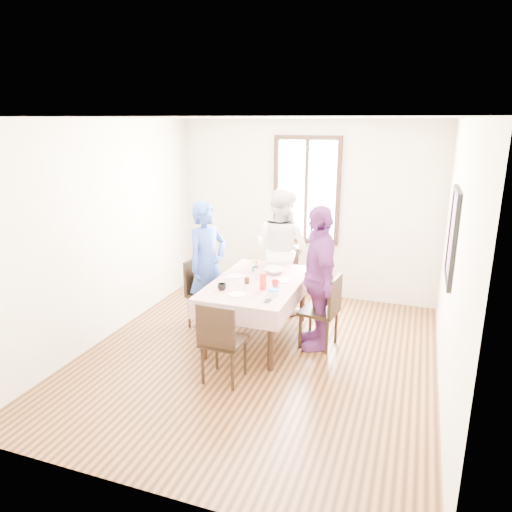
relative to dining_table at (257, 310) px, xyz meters
name	(u,v)px	position (x,y,z in m)	size (l,w,h in m)	color
ground	(258,356)	(0.17, -0.47, -0.38)	(4.50, 4.50, 0.00)	black
back_wall	(306,210)	(0.17, 1.78, 0.98)	(4.00, 4.00, 0.00)	beige
right_wall	(454,264)	(2.17, -0.47, 0.98)	(4.50, 4.50, 0.00)	beige
window_frame	(307,191)	(0.17, 1.76, 1.27)	(1.02, 0.06, 1.62)	black
window_pane	(307,190)	(0.17, 1.77, 1.27)	(0.90, 0.02, 1.50)	white
art_poster	(453,236)	(2.15, -0.17, 1.18)	(0.04, 0.76, 0.96)	red
dining_table	(257,310)	(0.00, 0.00, 0.00)	(0.93, 1.55, 0.75)	black
tablecloth	(257,282)	(0.00, 0.00, 0.38)	(1.05, 1.67, 0.01)	#540B12
chair_left	(206,293)	(-0.77, 0.14, 0.08)	(0.42, 0.42, 0.91)	black
chair_right	(319,311)	(0.77, 0.05, 0.08)	(0.42, 0.42, 0.91)	black
chair_far	(281,278)	(0.00, 1.06, 0.08)	(0.42, 0.42, 0.91)	black
chair_near	(224,340)	(0.00, -1.06, 0.08)	(0.42, 0.42, 0.91)	black
person_left	(207,266)	(-0.75, 0.14, 0.47)	(0.61, 0.40, 1.69)	#2B489C
person_far	(281,250)	(0.00, 1.04, 0.51)	(0.86, 0.67, 1.77)	white
person_right	(319,278)	(0.75, 0.05, 0.50)	(1.02, 0.43, 1.75)	#6B2B6D
mug_black	(222,287)	(-0.29, -0.44, 0.43)	(0.10, 0.10, 0.08)	black
mug_flag	(275,284)	(0.27, -0.13, 0.43)	(0.09, 0.09, 0.09)	red
mug_green	(255,269)	(-0.14, 0.33, 0.42)	(0.09, 0.09, 0.07)	#0C7226
serving_bowl	(274,271)	(0.10, 0.37, 0.42)	(0.24, 0.24, 0.06)	white
juice_carton	(263,281)	(0.16, -0.25, 0.49)	(0.06, 0.06, 0.20)	red
butter_tub	(273,293)	(0.33, -0.40, 0.42)	(0.12, 0.12, 0.06)	white
jam_jar	(247,280)	(-0.09, -0.13, 0.43)	(0.06, 0.06, 0.08)	black
drinking_glass	(227,282)	(-0.29, -0.27, 0.44)	(0.07, 0.07, 0.10)	silver
smartphone	(268,301)	(0.33, -0.59, 0.39)	(0.06, 0.12, 0.01)	black
flower_vase	(257,274)	(-0.04, 0.08, 0.45)	(0.07, 0.07, 0.13)	silver
plate_left	(236,276)	(-0.32, 0.08, 0.39)	(0.20, 0.20, 0.01)	white
plate_right	(282,280)	(0.28, 0.11, 0.39)	(0.20, 0.20, 0.01)	white
plate_far	(273,267)	(0.01, 0.59, 0.39)	(0.20, 0.20, 0.01)	white
plate_near	(237,294)	(-0.06, -0.52, 0.39)	(0.20, 0.20, 0.01)	white
butter_lid	(273,290)	(0.33, -0.40, 0.45)	(0.12, 0.12, 0.01)	blue
flower_bunch	(257,265)	(-0.04, 0.08, 0.57)	(0.09, 0.09, 0.10)	yellow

